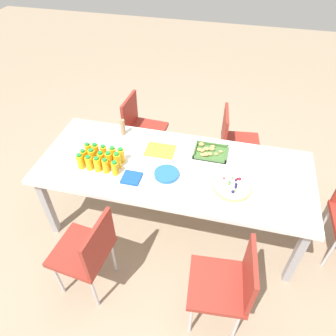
{
  "coord_description": "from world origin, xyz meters",
  "views": [
    {
      "loc": [
        0.41,
        -1.89,
        2.5
      ],
      "look_at": [
        -0.04,
        -0.06,
        0.75
      ],
      "focal_mm": 33.23,
      "sensor_mm": 36.0,
      "label": 1
    }
  ],
  "objects_px": {
    "party_table": "(174,171)",
    "juice_bottle_6": "(92,157)",
    "juice_bottle_1": "(89,163)",
    "fruit_pizza": "(232,187)",
    "juice_bottle_10": "(88,150)",
    "chair_near_right": "(228,283)",
    "juice_bottle_12": "(104,152)",
    "juice_bottle_3": "(106,166)",
    "juice_bottle_13": "(113,154)",
    "snack_tray": "(209,152)",
    "juice_bottle_14": "(121,155)",
    "plate_stack": "(167,174)",
    "chair_far_left": "(140,126)",
    "cardboard_tube": "(123,127)",
    "juice_bottle_7": "(101,159)",
    "juice_bottle_8": "(109,160)",
    "chair_far_right": "(234,140)",
    "juice_bottle_2": "(97,164)",
    "napkin_stack": "(131,178)",
    "juice_bottle_5": "(84,157)",
    "juice_bottle_11": "(96,151)",
    "juice_bottle_0": "(80,161)",
    "juice_bottle_4": "(115,168)",
    "juice_bottle_9": "(117,161)",
    "chair_near_left": "(88,250)",
    "paper_folder": "(160,150)"
  },
  "relations": [
    {
      "from": "juice_bottle_0",
      "to": "juice_bottle_12",
      "type": "bearing_deg",
      "value": 46.21
    },
    {
      "from": "juice_bottle_9",
      "to": "juice_bottle_13",
      "type": "relative_size",
      "value": 1.03
    },
    {
      "from": "juice_bottle_13",
      "to": "chair_near_right",
      "type": "bearing_deg",
      "value": -34.97
    },
    {
      "from": "juice_bottle_3",
      "to": "juice_bottle_8",
      "type": "distance_m",
      "value": 0.07
    },
    {
      "from": "juice_bottle_13",
      "to": "fruit_pizza",
      "type": "bearing_deg",
      "value": -4.88
    },
    {
      "from": "juice_bottle_3",
      "to": "fruit_pizza",
      "type": "xyz_separation_m",
      "value": [
        1.03,
        0.06,
        -0.05
      ]
    },
    {
      "from": "juice_bottle_11",
      "to": "juice_bottle_0",
      "type": "bearing_deg",
      "value": -114.4
    },
    {
      "from": "juice_bottle_4",
      "to": "plate_stack",
      "type": "xyz_separation_m",
      "value": [
        0.41,
        0.08,
        -0.05
      ]
    },
    {
      "from": "chair_far_right",
      "to": "juice_bottle_10",
      "type": "bearing_deg",
      "value": -62.45
    },
    {
      "from": "juice_bottle_7",
      "to": "juice_bottle_13",
      "type": "xyz_separation_m",
      "value": [
        0.08,
        0.07,
        0.01
      ]
    },
    {
      "from": "juice_bottle_13",
      "to": "fruit_pizza",
      "type": "relative_size",
      "value": 0.48
    },
    {
      "from": "juice_bottle_5",
      "to": "snack_tray",
      "type": "relative_size",
      "value": 0.45
    },
    {
      "from": "chair_far_right",
      "to": "juice_bottle_13",
      "type": "relative_size",
      "value": 5.71
    },
    {
      "from": "juice_bottle_12",
      "to": "napkin_stack",
      "type": "xyz_separation_m",
      "value": [
        0.3,
        -0.18,
        -0.06
      ]
    },
    {
      "from": "chair_far_left",
      "to": "juice_bottle_8",
      "type": "xyz_separation_m",
      "value": [
        0.04,
        -0.93,
        0.3
      ]
    },
    {
      "from": "chair_near_right",
      "to": "snack_tray",
      "type": "bearing_deg",
      "value": 10.78
    },
    {
      "from": "juice_bottle_7",
      "to": "juice_bottle_12",
      "type": "relative_size",
      "value": 0.92
    },
    {
      "from": "juice_bottle_3",
      "to": "juice_bottle_13",
      "type": "bearing_deg",
      "value": 87.3
    },
    {
      "from": "chair_far_left",
      "to": "cardboard_tube",
      "type": "xyz_separation_m",
      "value": [
        -0.01,
        -0.47,
        0.31
      ]
    },
    {
      "from": "juice_bottle_12",
      "to": "snack_tray",
      "type": "height_order",
      "value": "juice_bottle_12"
    },
    {
      "from": "plate_stack",
      "to": "cardboard_tube",
      "type": "xyz_separation_m",
      "value": [
        -0.53,
        0.45,
        0.06
      ]
    },
    {
      "from": "juice_bottle_3",
      "to": "paper_folder",
      "type": "xyz_separation_m",
      "value": [
        0.36,
        0.37,
        -0.06
      ]
    },
    {
      "from": "juice_bottle_7",
      "to": "napkin_stack",
      "type": "xyz_separation_m",
      "value": [
        0.3,
        -0.11,
        -0.05
      ]
    },
    {
      "from": "chair_near_left",
      "to": "juice_bottle_0",
      "type": "distance_m",
      "value": 0.73
    },
    {
      "from": "chair_near_right",
      "to": "juice_bottle_13",
      "type": "height_order",
      "value": "juice_bottle_13"
    },
    {
      "from": "juice_bottle_1",
      "to": "fruit_pizza",
      "type": "xyz_separation_m",
      "value": [
        1.18,
        0.06,
        -0.05
      ]
    },
    {
      "from": "chair_near_right",
      "to": "juice_bottle_4",
      "type": "bearing_deg",
      "value": 53.69
    },
    {
      "from": "chair_far_left",
      "to": "juice_bottle_14",
      "type": "xyz_separation_m",
      "value": [
        0.11,
        -0.85,
        0.29
      ]
    },
    {
      "from": "chair_near_right",
      "to": "plate_stack",
      "type": "relative_size",
      "value": 4.05
    },
    {
      "from": "fruit_pizza",
      "to": "napkin_stack",
      "type": "height_order",
      "value": "fruit_pizza"
    },
    {
      "from": "juice_bottle_14",
      "to": "plate_stack",
      "type": "bearing_deg",
      "value": -10.76
    },
    {
      "from": "juice_bottle_1",
      "to": "juice_bottle_4",
      "type": "height_order",
      "value": "juice_bottle_1"
    },
    {
      "from": "juice_bottle_0",
      "to": "juice_bottle_7",
      "type": "distance_m",
      "value": 0.17
    },
    {
      "from": "juice_bottle_4",
      "to": "juice_bottle_9",
      "type": "distance_m",
      "value": 0.08
    },
    {
      "from": "chair_near_right",
      "to": "juice_bottle_5",
      "type": "relative_size",
      "value": 6.31
    },
    {
      "from": "juice_bottle_3",
      "to": "juice_bottle_7",
      "type": "bearing_deg",
      "value": 133.32
    },
    {
      "from": "chair_near_left",
      "to": "juice_bottle_8",
      "type": "height_order",
      "value": "juice_bottle_8"
    },
    {
      "from": "chair_near_right",
      "to": "juice_bottle_5",
      "type": "height_order",
      "value": "juice_bottle_5"
    },
    {
      "from": "juice_bottle_8",
      "to": "snack_tray",
      "type": "bearing_deg",
      "value": 24.96
    },
    {
      "from": "juice_bottle_8",
      "to": "paper_folder",
      "type": "xyz_separation_m",
      "value": [
        0.36,
        0.3,
        -0.07
      ]
    },
    {
      "from": "chair_far_right",
      "to": "juice_bottle_14",
      "type": "distance_m",
      "value": 1.28
    },
    {
      "from": "juice_bottle_10",
      "to": "juice_bottle_6",
      "type": "bearing_deg",
      "value": -46.93
    },
    {
      "from": "chair_near_right",
      "to": "juice_bottle_12",
      "type": "bearing_deg",
      "value": 51.59
    },
    {
      "from": "chair_near_right",
      "to": "juice_bottle_2",
      "type": "relative_size",
      "value": 5.97
    },
    {
      "from": "juice_bottle_2",
      "to": "juice_bottle_13",
      "type": "distance_m",
      "value": 0.17
    },
    {
      "from": "chair_far_left",
      "to": "juice_bottle_13",
      "type": "height_order",
      "value": "juice_bottle_13"
    },
    {
      "from": "juice_bottle_1",
      "to": "napkin_stack",
      "type": "distance_m",
      "value": 0.38
    },
    {
      "from": "chair_far_right",
      "to": "juice_bottle_2",
      "type": "relative_size",
      "value": 5.97
    },
    {
      "from": "juice_bottle_6",
      "to": "juice_bottle_10",
      "type": "relative_size",
      "value": 1.05
    },
    {
      "from": "party_table",
      "to": "juice_bottle_6",
      "type": "xyz_separation_m",
      "value": [
        -0.68,
        -0.12,
        0.13
      ]
    }
  ]
}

